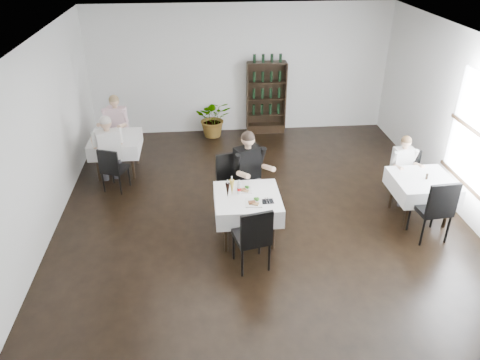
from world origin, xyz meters
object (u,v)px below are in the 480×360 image
potted_tree (214,118)px  diner_main (250,168)px  wine_shelf (266,99)px  main_table (247,204)px

potted_tree → diner_main: diner_main is taller
wine_shelf → main_table: wine_shelf is taller
wine_shelf → diner_main: (-0.79, -3.64, 0.05)m
main_table → potted_tree: 4.19m
diner_main → wine_shelf: bearing=77.8°
main_table → diner_main: 0.74m
potted_tree → diner_main: size_ratio=0.59×
potted_tree → wine_shelf: bearing=6.4°
main_table → diner_main: (0.11, 0.68, 0.28)m
main_table → potted_tree: potted_tree is taller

